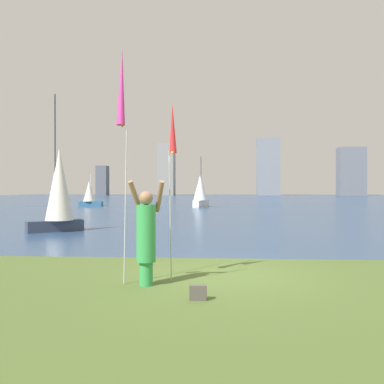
# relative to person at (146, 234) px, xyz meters

# --- Properties ---
(ground) EXTENTS (120.00, 138.00, 0.12)m
(ground) POSITION_rel_person_xyz_m (1.51, 52.08, -1.06)
(ground) COLOR #475B28
(person) EXTENTS (0.74, 0.55, 2.03)m
(person) POSITION_rel_person_xyz_m (0.00, 0.00, 0.00)
(person) COLOR green
(person) RESTS_ON ground
(kite_flag_left) EXTENTS (0.16, 0.59, 4.58)m
(kite_flag_left) POSITION_rel_person_xyz_m (-0.45, -0.12, 2.72)
(kite_flag_left) COLOR #B2B2B7
(kite_flag_left) RESTS_ON ground
(kite_flag_right) EXTENTS (0.16, 0.75, 3.60)m
(kite_flag_right) POSITION_rel_person_xyz_m (0.45, 0.57, 2.00)
(kite_flag_right) COLOR #B2B2B7
(kite_flag_right) RESTS_ON ground
(bag) EXTENTS (0.29, 0.13, 0.25)m
(bag) POSITION_rel_person_xyz_m (1.05, -0.97, -0.87)
(bag) COLOR #4C4742
(bag) RESTS_ON ground
(sailboat_0) EXTENTS (1.74, 2.78, 5.09)m
(sailboat_0) POSITION_rel_person_xyz_m (-0.46, 33.15, 0.64)
(sailboat_0) COLOR white
(sailboat_0) RESTS_ON ground
(sailboat_4) EXTENTS (2.47, 1.28, 3.43)m
(sailboat_4) POSITION_rel_person_xyz_m (-12.28, 34.73, 0.27)
(sailboat_4) COLOR #2D6084
(sailboat_4) RESTS_ON ground
(sailboat_8) EXTENTS (2.25, 1.91, 5.95)m
(sailboat_8) POSITION_rel_person_xyz_m (-5.57, 9.60, 0.85)
(sailboat_8) COLOR #333D51
(sailboat_8) RESTS_ON ground
(skyline_tower_0) EXTENTS (3.11, 3.54, 8.44)m
(skyline_tower_0) POSITION_rel_person_xyz_m (-32.19, 108.42, 3.22)
(skyline_tower_0) COLOR #565B66
(skyline_tower_0) RESTS_ON ground
(skyline_tower_1) EXTENTS (4.51, 6.05, 14.30)m
(skyline_tower_1) POSITION_rel_person_xyz_m (-13.40, 107.17, 6.16)
(skyline_tower_1) COLOR gray
(skyline_tower_1) RESTS_ON ground
(skyline_tower_2) EXTENTS (6.29, 3.54, 16.00)m
(skyline_tower_2) POSITION_rel_person_xyz_m (15.23, 108.08, 7.00)
(skyline_tower_2) COLOR gray
(skyline_tower_2) RESTS_ON ground
(skyline_tower_3) EXTENTS (6.95, 4.33, 12.97)m
(skyline_tower_3) POSITION_rel_person_xyz_m (37.06, 105.28, 5.49)
(skyline_tower_3) COLOR slate
(skyline_tower_3) RESTS_ON ground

